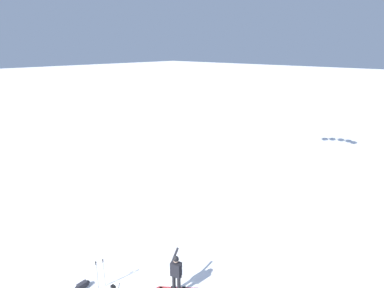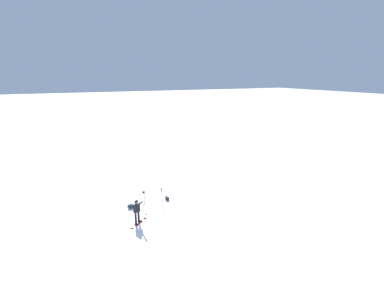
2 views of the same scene
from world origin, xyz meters
TOP-DOWN VIEW (x-y plane):
  - snowboarder at (-0.72, 0.58)m, footprint 0.64×0.60m
  - gear_bag_small at (1.65, -2.37)m, footprint 0.64×0.30m
  - ski_poles at (1.12, -1.79)m, footprint 0.32×0.24m

SIDE VIEW (x-z plane):
  - gear_bag_small at x=1.65m, z-range 0.01..0.28m
  - ski_poles at x=1.12m, z-range 0.20..1.54m
  - snowboarder at x=-0.72m, z-range 0.18..1.90m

